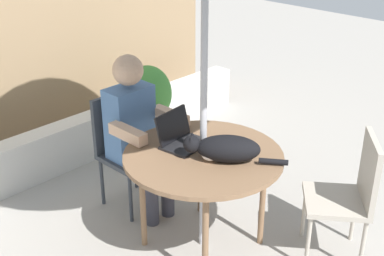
{
  "coord_description": "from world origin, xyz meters",
  "views": [
    {
      "loc": [
        -2.18,
        -1.99,
        2.29
      ],
      "look_at": [
        0.0,
        0.1,
        0.86
      ],
      "focal_mm": 48.69,
      "sensor_mm": 36.0,
      "label": 1
    }
  ],
  "objects_px": {
    "chair_empty": "(351,190)",
    "person_seated": "(136,128)",
    "laptop": "(179,135)",
    "cat": "(224,149)",
    "chair_occupied": "(124,142)",
    "potted_plant_by_chair": "(148,103)",
    "patio_table": "(203,161)"
  },
  "relations": [
    {
      "from": "chair_empty",
      "to": "person_seated",
      "type": "bearing_deg",
      "value": 112.02
    },
    {
      "from": "laptop",
      "to": "cat",
      "type": "xyz_separation_m",
      "value": [
        0.03,
        -0.37,
        0.02
      ]
    },
    {
      "from": "chair_occupied",
      "to": "potted_plant_by_chair",
      "type": "xyz_separation_m",
      "value": [
        0.84,
        0.67,
        -0.12
      ]
    },
    {
      "from": "person_seated",
      "to": "potted_plant_by_chair",
      "type": "relative_size",
      "value": 1.61
    },
    {
      "from": "cat",
      "to": "patio_table",
      "type": "bearing_deg",
      "value": 98.62
    },
    {
      "from": "chair_occupied",
      "to": "laptop",
      "type": "height_order",
      "value": "laptop"
    },
    {
      "from": "patio_table",
      "to": "person_seated",
      "type": "height_order",
      "value": "person_seated"
    },
    {
      "from": "person_seated",
      "to": "laptop",
      "type": "xyz_separation_m",
      "value": [
        -0.0,
        -0.44,
        0.09
      ]
    },
    {
      "from": "chair_empty",
      "to": "potted_plant_by_chair",
      "type": "distance_m",
      "value": 2.26
    },
    {
      "from": "chair_occupied",
      "to": "potted_plant_by_chair",
      "type": "height_order",
      "value": "chair_occupied"
    },
    {
      "from": "patio_table",
      "to": "cat",
      "type": "relative_size",
      "value": 1.87
    },
    {
      "from": "patio_table",
      "to": "chair_empty",
      "type": "bearing_deg",
      "value": -52.98
    },
    {
      "from": "chair_empty",
      "to": "person_seated",
      "type": "relative_size",
      "value": 0.72
    },
    {
      "from": "person_seated",
      "to": "chair_occupied",
      "type": "bearing_deg",
      "value": 90.0
    },
    {
      "from": "chair_occupied",
      "to": "chair_empty",
      "type": "distance_m",
      "value": 1.68
    },
    {
      "from": "potted_plant_by_chair",
      "to": "chair_empty",
      "type": "bearing_deg",
      "value": -96.69
    },
    {
      "from": "person_seated",
      "to": "potted_plant_by_chair",
      "type": "bearing_deg",
      "value": 44.51
    },
    {
      "from": "chair_occupied",
      "to": "cat",
      "type": "relative_size",
      "value": 1.57
    },
    {
      "from": "chair_empty",
      "to": "person_seated",
      "type": "xyz_separation_m",
      "value": [
        -0.57,
        1.42,
        0.17
      ]
    },
    {
      "from": "person_seated",
      "to": "laptop",
      "type": "height_order",
      "value": "person_seated"
    },
    {
      "from": "patio_table",
      "to": "person_seated",
      "type": "xyz_separation_m",
      "value": [
        0.0,
        0.66,
        0.03
      ]
    },
    {
      "from": "patio_table",
      "to": "laptop",
      "type": "bearing_deg",
      "value": 90.8
    },
    {
      "from": "chair_occupied",
      "to": "cat",
      "type": "height_order",
      "value": "cat"
    },
    {
      "from": "patio_table",
      "to": "potted_plant_by_chair",
      "type": "relative_size",
      "value": 1.38
    },
    {
      "from": "patio_table",
      "to": "chair_empty",
      "type": "distance_m",
      "value": 0.96
    },
    {
      "from": "person_seated",
      "to": "cat",
      "type": "xyz_separation_m",
      "value": [
        0.02,
        -0.81,
        0.11
      ]
    },
    {
      "from": "chair_empty",
      "to": "cat",
      "type": "height_order",
      "value": "cat"
    },
    {
      "from": "chair_empty",
      "to": "cat",
      "type": "relative_size",
      "value": 1.57
    },
    {
      "from": "person_seated",
      "to": "laptop",
      "type": "relative_size",
      "value": 3.72
    },
    {
      "from": "chair_empty",
      "to": "potted_plant_by_chair",
      "type": "relative_size",
      "value": 1.16
    },
    {
      "from": "laptop",
      "to": "cat",
      "type": "relative_size",
      "value": 0.59
    },
    {
      "from": "chair_empty",
      "to": "cat",
      "type": "xyz_separation_m",
      "value": [
        -0.55,
        0.61,
        0.29
      ]
    }
  ]
}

